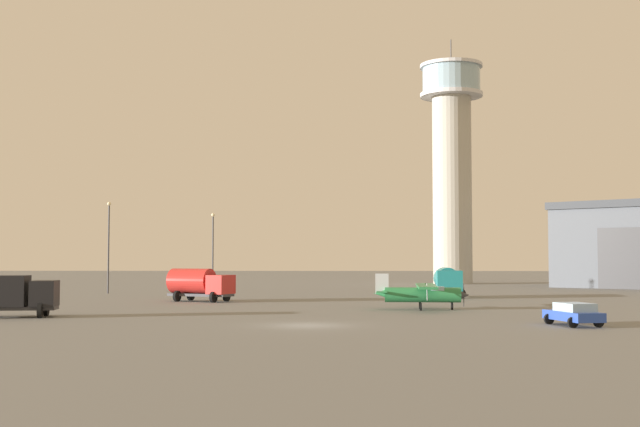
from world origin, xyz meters
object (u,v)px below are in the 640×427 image
object	(u,v)px
truck_box_black	(11,294)
truck_fuel_tanker_teal	(447,281)
control_tower	(452,159)
airplane_green	(422,293)
light_post_west	(213,245)
light_post_north	(109,240)
truck_fuel_tanker_red	(199,283)
car_blue	(574,313)

from	to	relation	value
truck_box_black	truck_fuel_tanker_teal	distance (m)	43.84
control_tower	truck_fuel_tanker_teal	size ratio (longest dim) A/B	6.37
airplane_green	light_post_west	world-z (taller)	light_post_west
truck_box_black	light_post_west	world-z (taller)	light_post_west
truck_fuel_tanker_teal	light_post_north	xyz separation A→B (m)	(-37.19, 8.28, 4.35)
airplane_green	light_post_west	size ratio (longest dim) A/B	0.98
control_tower	light_post_west	xyz separation A→B (m)	(-33.35, -25.13, -13.82)
light_post_west	control_tower	bearing A→B (deg)	37.00
truck_fuel_tanker_teal	light_post_west	size ratio (longest dim) A/B	0.62
control_tower	light_post_west	distance (m)	43.98
control_tower	truck_fuel_tanker_teal	distance (m)	48.16
truck_box_black	light_post_north	size ratio (longest dim) A/B	0.59
truck_fuel_tanker_teal	light_post_west	distance (m)	33.43
truck_fuel_tanker_red	airplane_green	bearing A→B (deg)	-6.16
light_post_west	light_post_north	size ratio (longest dim) A/B	0.93
truck_fuel_tanker_teal	truck_fuel_tanker_red	bearing A→B (deg)	-69.76
truck_fuel_tanker_red	truck_fuel_tanker_teal	bearing A→B (deg)	42.95
truck_box_black	car_blue	size ratio (longest dim) A/B	1.35
airplane_green	car_blue	distance (m)	16.90
airplane_green	truck_fuel_tanker_teal	bearing A→B (deg)	80.81
truck_fuel_tanker_teal	control_tower	bearing A→B (deg)	173.28
car_blue	light_post_west	xyz separation A→B (m)	(-30.37, 53.78, 4.94)
truck_box_black	light_post_west	size ratio (longest dim) A/B	0.63
truck_fuel_tanker_red	truck_box_black	xyz separation A→B (m)	(-9.22, -20.56, -0.07)
truck_box_black	truck_fuel_tanker_teal	world-z (taller)	truck_fuel_tanker_teal
car_blue	light_post_west	size ratio (longest dim) A/B	0.47
control_tower	light_post_north	world-z (taller)	control_tower
airplane_green	light_post_north	size ratio (longest dim) A/B	0.91
airplane_green	car_blue	world-z (taller)	airplane_green
truck_box_black	truck_fuel_tanker_teal	bearing A→B (deg)	31.84
airplane_green	truck_box_black	world-z (taller)	truck_box_black
truck_fuel_tanker_teal	car_blue	xyz separation A→B (m)	(3.29, -34.59, -0.96)
truck_fuel_tanker_red	light_post_west	world-z (taller)	light_post_west
truck_box_black	truck_fuel_tanker_teal	size ratio (longest dim) A/B	1.02
truck_box_black	light_post_north	xyz separation A→B (m)	(-4.09, 37.03, 4.46)
control_tower	light_post_north	size ratio (longest dim) A/B	3.69
control_tower	truck_fuel_tanker_teal	xyz separation A→B (m)	(-6.27, -44.32, -17.79)
control_tower	truck_fuel_tanker_teal	world-z (taller)	control_tower
light_post_west	car_blue	bearing A→B (deg)	-60.54
truck_fuel_tanker_red	truck_box_black	distance (m)	22.54
truck_box_black	light_post_west	distance (m)	48.49
truck_fuel_tanker_red	light_post_west	size ratio (longest dim) A/B	0.68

